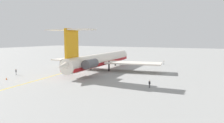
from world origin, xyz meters
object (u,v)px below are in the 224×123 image
ground_crew_portside (16,71)px  safety_cone_wingtip (6,79)px  main_jetliner (100,60)px  ground_crew_near_nose (150,83)px  ground_crew_near_tail (164,62)px

ground_crew_portside → safety_cone_wingtip: 6.78m
main_jetliner → safety_cone_wingtip: main_jetliner is taller
ground_crew_near_nose → ground_crew_near_tail: (-40.41, -6.23, 0.01)m
ground_crew_near_tail → safety_cone_wingtip: bearing=52.7°
ground_crew_near_nose → ground_crew_portside: ground_crew_portside is taller
ground_crew_near_nose → ground_crew_portside: bearing=-89.6°
ground_crew_near_nose → ground_crew_near_tail: 40.89m
ground_crew_near_tail → safety_cone_wingtip: ground_crew_near_tail is taller
main_jetliner → ground_crew_near_nose: size_ratio=26.85×
ground_crew_portside → safety_cone_wingtip: (5.72, 3.52, -0.88)m
ground_crew_near_tail → ground_crew_portside: size_ratio=0.93×
ground_crew_near_nose → ground_crew_portside: (2.33, -39.22, 0.09)m
main_jetliner → ground_crew_portside: (18.61, -17.31, -2.44)m
ground_crew_portside → safety_cone_wingtip: size_ratio=3.31×
ground_crew_near_tail → ground_crew_portside: (42.74, -32.99, 0.08)m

